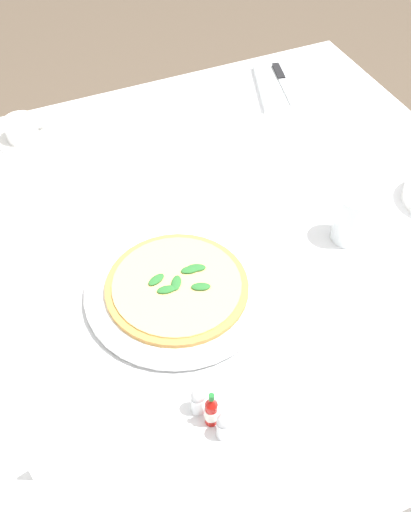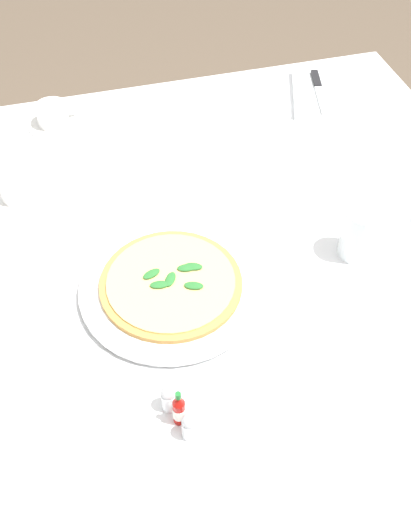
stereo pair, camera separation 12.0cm
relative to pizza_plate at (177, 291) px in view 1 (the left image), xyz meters
The scene contains 12 objects.
ground_plane 0.76m from the pizza_plate, 122.91° to the left, with size 8.00×8.00×0.00m, color brown.
dining_table 0.23m from the pizza_plate, 122.91° to the left, with size 1.22×1.22×0.72m.
pizza_plate is the anchor object (origin of this frame).
pizza 0.01m from the pizza_plate, 114.08° to the left, with size 0.27×0.27×0.02m.
coffee_cup_right_edge 0.62m from the pizza_plate, 165.15° to the right, with size 0.13×0.13×0.06m.
water_glass_far_left 0.38m from the pizza_plate, 90.10° to the left, with size 0.07×0.07×0.11m.
napkin_folded 0.75m from the pizza_plate, 136.12° to the left, with size 0.25×0.19×0.02m.
dinner_knife 0.75m from the pizza_plate, 136.01° to the left, with size 0.19×0.06×0.01m.
hot_sauce_bottle 0.27m from the pizza_plate, 10.26° to the right, with size 0.02×0.02×0.08m.
salt_shaker 0.30m from the pizza_plate, ahead, with size 0.03×0.03×0.06m.
pepper_shaker 0.24m from the pizza_plate, 13.75° to the right, with size 0.03×0.03×0.06m.
menu_card 0.37m from the pizza_plate, 50.78° to the right, with size 0.02×0.09×0.06m.
Camera 1 is at (0.80, -0.41, 1.63)m, focal length 43.00 mm.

